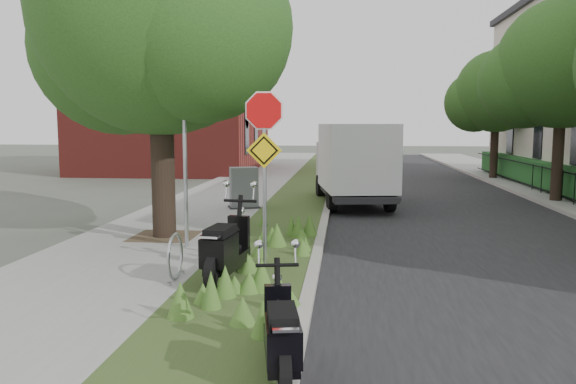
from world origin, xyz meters
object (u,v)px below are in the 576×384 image
Objects in this scene: sign_assembly at (264,142)px; scooter_near at (224,255)px; box_truck at (354,161)px; utility_cabinet at (244,188)px; scooter_far at (282,343)px.

sign_assembly reaches higher than scooter_near.
box_truck is at bearing 78.37° from sign_assembly.
utility_cabinet is at bearing 103.43° from sign_assembly.
sign_assembly reaches higher than box_truck.
box_truck is (1.70, 8.28, -0.86)m from sign_assembly.
scooter_far is at bearing -79.75° from sign_assembly.
box_truck reaches higher than utility_cabinet.
sign_assembly is 2.02× the size of scooter_far.
scooter_far is (0.83, -4.60, -1.84)m from sign_assembly.
utility_cabinet reaches higher than scooter_far.
sign_assembly is 1.64× the size of scooter_near.
sign_assembly is 8.50m from box_truck.
sign_assembly is 2.23m from scooter_near.
box_truck is at bearing 86.13° from scooter_far.
scooter_near is 0.38× the size of box_truck.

